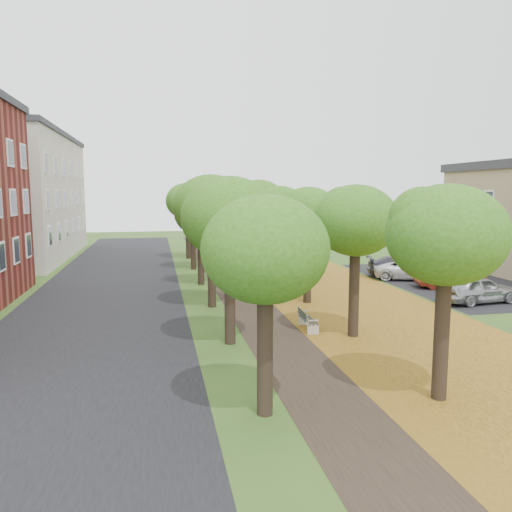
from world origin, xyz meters
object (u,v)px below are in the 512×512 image
car_silver (478,289)px  car_grey (404,267)px  bench (307,320)px  car_red (450,277)px  car_white (410,269)px

car_silver → car_grey: bearing=-7.3°
bench → car_silver: (9.89, 3.07, 0.29)m
bench → car_red: 12.71m
bench → car_grey: bearing=-40.0°
bench → car_red: (10.73, 6.81, 0.25)m
bench → car_red: size_ratio=0.42×
bench → car_white: car_white is taller
car_silver → car_red: size_ratio=1.04×
bench → car_red: car_red is taller
car_red → car_white: car_red is taller
bench → car_red: bearing=-55.1°
car_silver → car_grey: 7.71m
car_white → bench: bearing=154.9°
bench → car_white: bearing=-42.3°
car_red → car_grey: size_ratio=0.83×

